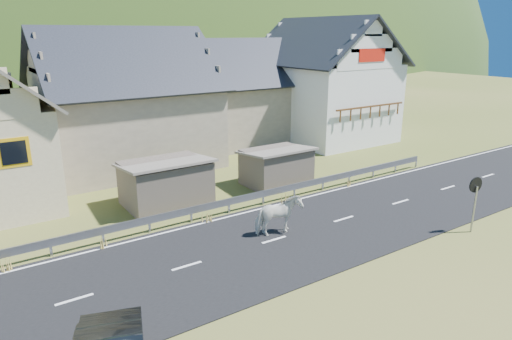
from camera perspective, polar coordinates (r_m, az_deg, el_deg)
ground at (r=19.29m, az=2.26°, el=-8.82°), size 160.00×160.00×0.00m
road at (r=19.28m, az=2.26°, el=-8.77°), size 60.00×7.00×0.04m
lane_markings at (r=19.27m, az=2.26°, el=-8.70°), size 60.00×6.60×0.01m
guardrail at (r=21.91m, az=-3.40°, el=-4.02°), size 28.10×0.09×0.75m
shed_left at (r=23.29m, az=-11.21°, el=-1.64°), size 4.30×3.30×2.40m
shed_right at (r=25.96m, az=2.54°, el=0.36°), size 3.80×2.90×2.20m
house_stone_a at (r=30.70m, az=-16.15°, el=9.22°), size 10.80×9.80×8.90m
house_stone_b at (r=36.76m, az=-1.95°, el=10.39°), size 9.80×8.80×8.10m
house_white at (r=37.89m, az=8.41°, el=11.67°), size 8.80×10.80×9.70m
mountain at (r=196.68m, az=-29.17°, el=6.41°), size 440.00×280.00×260.00m
horse at (r=19.47m, az=2.79°, el=-5.72°), size 1.15×2.10×1.70m
traffic_mirror at (r=21.58m, az=25.69°, el=-2.49°), size 0.69×0.24×2.49m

